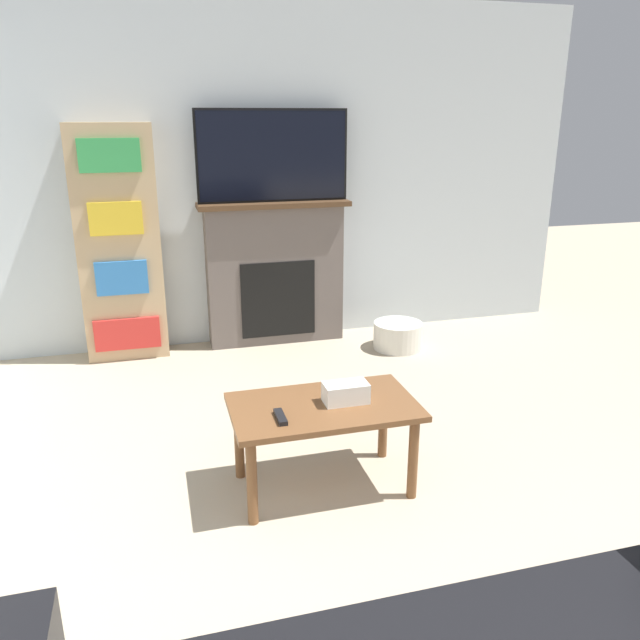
# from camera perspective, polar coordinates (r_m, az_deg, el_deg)

# --- Properties ---
(wall_back) EXTENTS (5.46, 0.06, 2.70)m
(wall_back) POSITION_cam_1_polar(r_m,az_deg,el_deg) (5.14, -5.81, 12.88)
(wall_back) COLOR silver
(wall_back) RESTS_ON ground_plane
(fireplace) EXTENTS (1.21, 0.28, 1.17)m
(fireplace) POSITION_cam_1_polar(r_m,az_deg,el_deg) (5.15, -4.12, 4.34)
(fireplace) COLOR #605651
(fireplace) RESTS_ON ground_plane
(tv) EXTENTS (1.19, 0.03, 0.70)m
(tv) POSITION_cam_1_polar(r_m,az_deg,el_deg) (4.99, -4.33, 14.73)
(tv) COLOR black
(tv) RESTS_ON fireplace
(coffee_table) EXTENTS (0.92, 0.53, 0.46)m
(coffee_table) POSITION_cam_1_polar(r_m,az_deg,el_deg) (3.13, 0.33, -8.83)
(coffee_table) COLOR brown
(coffee_table) RESTS_ON ground_plane
(tissue_box) EXTENTS (0.22, 0.12, 0.10)m
(tissue_box) POSITION_cam_1_polar(r_m,az_deg,el_deg) (3.10, 2.37, -6.65)
(tissue_box) COLOR white
(tissue_box) RESTS_ON coffee_table
(remote_control) EXTENTS (0.04, 0.15, 0.02)m
(remote_control) POSITION_cam_1_polar(r_m,az_deg,el_deg) (2.95, -3.63, -8.84)
(remote_control) COLOR black
(remote_control) RESTS_ON coffee_table
(bookshelf) EXTENTS (0.61, 0.29, 1.77)m
(bookshelf) POSITION_cam_1_polar(r_m,az_deg,el_deg) (4.98, -17.86, 6.52)
(bookshelf) COLOR tan
(bookshelf) RESTS_ON ground_plane
(storage_basket) EXTENTS (0.39, 0.39, 0.22)m
(storage_basket) POSITION_cam_1_polar(r_m,az_deg,el_deg) (5.13, 7.12, -1.41)
(storage_basket) COLOR silver
(storage_basket) RESTS_ON ground_plane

